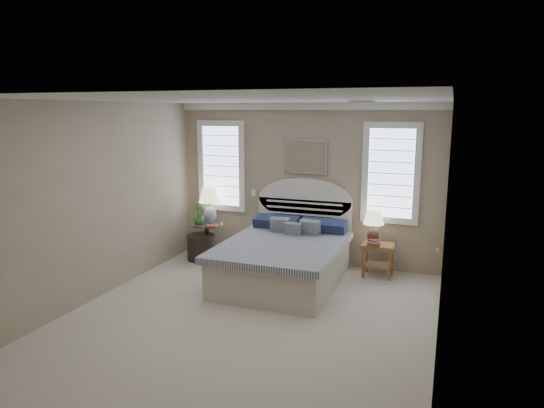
% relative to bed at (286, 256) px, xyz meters
% --- Properties ---
extents(floor, '(4.50, 5.00, 0.01)m').
position_rel_bed_xyz_m(floor, '(0.00, -1.46, -0.39)').
color(floor, beige).
rests_on(floor, ground).
extents(ceiling, '(4.50, 5.00, 0.01)m').
position_rel_bed_xyz_m(ceiling, '(0.00, -1.46, 2.31)').
color(ceiling, silver).
rests_on(ceiling, wall_back).
extents(wall_back, '(4.50, 0.02, 2.70)m').
position_rel_bed_xyz_m(wall_back, '(0.00, 1.04, 0.96)').
color(wall_back, tan).
rests_on(wall_back, floor).
extents(wall_left, '(0.02, 5.00, 2.70)m').
position_rel_bed_xyz_m(wall_left, '(-2.25, -1.46, 0.96)').
color(wall_left, tan).
rests_on(wall_left, floor).
extents(wall_right, '(0.02, 5.00, 2.70)m').
position_rel_bed_xyz_m(wall_right, '(2.25, -1.46, 0.96)').
color(wall_right, tan).
rests_on(wall_right, floor).
extents(crown_molding, '(4.50, 0.08, 0.12)m').
position_rel_bed_xyz_m(crown_molding, '(0.00, 1.00, 2.25)').
color(crown_molding, white).
rests_on(crown_molding, wall_back).
extents(hvac_vent, '(0.30, 0.20, 0.02)m').
position_rel_bed_xyz_m(hvac_vent, '(1.20, -0.66, 2.29)').
color(hvac_vent, '#B2B2B2').
rests_on(hvac_vent, ceiling).
extents(switch_plate, '(0.08, 0.01, 0.12)m').
position_rel_bed_xyz_m(switch_plate, '(-0.95, 1.03, 0.76)').
color(switch_plate, white).
rests_on(switch_plate, wall_back).
extents(window_left, '(0.90, 0.06, 1.60)m').
position_rel_bed_xyz_m(window_left, '(-1.55, 1.02, 1.21)').
color(window_left, '#C9DFFF').
rests_on(window_left, wall_back).
extents(window_right, '(0.90, 0.06, 1.60)m').
position_rel_bed_xyz_m(window_right, '(1.40, 1.02, 1.21)').
color(window_right, '#C9DFFF').
rests_on(window_right, wall_back).
extents(painting, '(0.74, 0.04, 0.58)m').
position_rel_bed_xyz_m(painting, '(0.00, 1.00, 1.43)').
color(painting, silver).
rests_on(painting, wall_back).
extents(closet_door, '(0.02, 1.80, 2.40)m').
position_rel_bed_xyz_m(closet_door, '(2.23, -0.26, 0.81)').
color(closet_door, silver).
rests_on(closet_door, floor).
extents(bed, '(1.72, 2.28, 1.47)m').
position_rel_bed_xyz_m(bed, '(0.00, 0.00, 0.00)').
color(bed, beige).
rests_on(bed, floor).
extents(side_table_left, '(0.56, 0.56, 0.63)m').
position_rel_bed_xyz_m(side_table_left, '(-1.65, 0.59, 0.00)').
color(side_table_left, black).
rests_on(side_table_left, floor).
extents(nightstand_right, '(0.50, 0.40, 0.53)m').
position_rel_bed_xyz_m(nightstand_right, '(1.30, 0.69, 0.00)').
color(nightstand_right, olive).
rests_on(nightstand_right, floor).
extents(floor_pot, '(0.64, 0.64, 0.44)m').
position_rel_bed_xyz_m(floor_pot, '(-1.73, 0.50, -0.16)').
color(floor_pot, black).
rests_on(floor_pot, floor).
extents(lamp_left, '(0.45, 0.45, 0.62)m').
position_rel_bed_xyz_m(lamp_left, '(-1.67, 0.74, 0.62)').
color(lamp_left, silver).
rests_on(lamp_left, side_table_left).
extents(lamp_right, '(0.43, 0.43, 0.53)m').
position_rel_bed_xyz_m(lamp_right, '(1.21, 0.71, 0.47)').
color(lamp_right, black).
rests_on(lamp_right, nightstand_right).
extents(potted_plant, '(0.25, 0.25, 0.35)m').
position_rel_bed_xyz_m(potted_plant, '(-1.76, 0.50, 0.42)').
color(potted_plant, '#2C6F2E').
rests_on(potted_plant, side_table_left).
extents(books_left, '(0.23, 0.19, 0.03)m').
position_rel_bed_xyz_m(books_left, '(-1.46, 0.43, 0.26)').
color(books_left, '#A13228').
rests_on(books_left, side_table_left).
extents(books_right, '(0.19, 0.15, 0.10)m').
position_rel_bed_xyz_m(books_right, '(1.24, 0.54, 0.19)').
color(books_right, '#A13228').
rests_on(books_right, nightstand_right).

